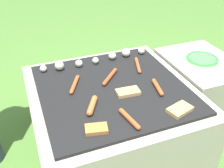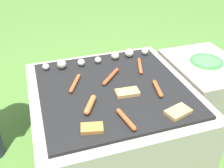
# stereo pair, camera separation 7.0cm
# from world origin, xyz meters

# --- Properties ---
(ground_plane) EXTENTS (14.00, 14.00, 0.00)m
(ground_plane) POSITION_xyz_m (0.00, 0.00, 0.00)
(ground_plane) COLOR #47702D
(grill) EXTENTS (0.92, 0.92, 0.44)m
(grill) POSITION_xyz_m (0.00, 0.00, 0.22)
(grill) COLOR #A89E8C
(grill) RESTS_ON ground_plane
(side_ledge) EXTENTS (0.44, 0.58, 0.44)m
(side_ledge) POSITION_xyz_m (0.69, 0.08, 0.22)
(side_ledge) COLOR #A89E8C
(side_ledge) RESTS_ON ground_plane
(sausage_front_center) EXTENTS (0.14, 0.15, 0.02)m
(sausage_front_center) POSITION_xyz_m (0.02, 0.09, 0.45)
(sausage_front_center) COLOR #93421E
(sausage_front_center) RESTS_ON grill
(sausage_back_right) EXTENTS (0.05, 0.16, 0.03)m
(sausage_back_right) POSITION_xyz_m (0.23, -0.11, 0.45)
(sausage_back_right) COLOR #A34C23
(sausage_back_right) RESTS_ON grill
(sausage_back_left) EXTENTS (0.10, 0.17, 0.02)m
(sausage_back_left) POSITION_xyz_m (-0.20, 0.09, 0.45)
(sausage_back_left) COLOR #A34C23
(sausage_back_left) RESTS_ON grill
(sausage_front_left) EXTENTS (0.05, 0.17, 0.02)m
(sausage_front_left) POSITION_xyz_m (-0.03, -0.30, 0.45)
(sausage_front_left) COLOR #A34C23
(sausage_front_left) RESTS_ON grill
(sausage_back_center) EXTENTS (0.08, 0.19, 0.02)m
(sausage_back_center) POSITION_xyz_m (0.24, 0.16, 0.45)
(sausage_back_center) COLOR #A34C23
(sausage_back_center) RESTS_ON grill
(sausage_front_right) EXTENTS (0.09, 0.14, 0.03)m
(sausage_front_right) POSITION_xyz_m (-0.16, -0.14, 0.45)
(sausage_front_right) COLOR #B7602D
(sausage_front_right) RESTS_ON grill
(bread_slice_center) EXTENTS (0.13, 0.08, 0.02)m
(bread_slice_center) POSITION_xyz_m (0.06, -0.09, 0.45)
(bread_slice_center) COLOR tan
(bread_slice_center) RESTS_ON grill
(bread_slice_left) EXTENTS (0.14, 0.11, 0.02)m
(bread_slice_left) POSITION_xyz_m (0.24, -0.33, 0.45)
(bread_slice_left) COLOR tan
(bread_slice_left) RESTS_ON grill
(bread_slice_right) EXTENTS (0.11, 0.09, 0.02)m
(bread_slice_right) POSITION_xyz_m (-0.20, -0.31, 0.45)
(bread_slice_right) COLOR #B27033
(bread_slice_right) RESTS_ON grill
(mushroom_row) EXTENTS (0.73, 0.08, 0.06)m
(mushroom_row) POSITION_xyz_m (0.01, 0.31, 0.46)
(mushroom_row) COLOR silver
(mushroom_row) RESTS_ON grill
(plate_colorful) EXTENTS (0.21, 0.21, 0.02)m
(plate_colorful) POSITION_xyz_m (0.69, 0.09, 0.44)
(plate_colorful) COLOR #4CB24C
(plate_colorful) RESTS_ON side_ledge
(fork_utensil) EXTENTS (0.10, 0.16, 0.01)m
(fork_utensil) POSITION_xyz_m (0.76, 0.29, 0.44)
(fork_utensil) COLOR silver
(fork_utensil) RESTS_ON side_ledge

